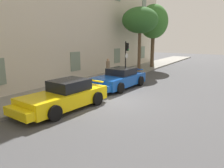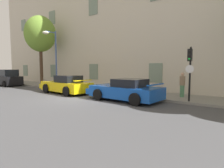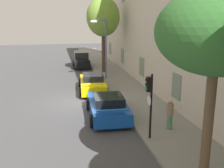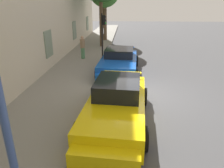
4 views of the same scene
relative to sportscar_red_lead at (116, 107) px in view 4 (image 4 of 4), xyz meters
The scene contains 7 objects.
ground_plane 2.80m from the sportscar_red_lead, 24.83° to the right, with size 80.00×80.00×0.00m, color #444447.
sidewalk 3.67m from the sportscar_red_lead, 46.91° to the left, with size 60.00×3.11×0.14m, color gray.
sportscar_red_lead is the anchor object (origin of this frame).
sportscar_yellow_flank 5.48m from the sportscar_red_lead, ahead, with size 4.87×2.39×1.34m.
traffic_light 9.25m from the sportscar_red_lead, ahead, with size 0.44×0.36×3.00m.
street_lamp 4.77m from the sportscar_red_lead, 159.66° to the left, with size 0.44×1.42×5.29m.
pedestrian_admiring 8.68m from the sportscar_red_lead, 18.19° to the left, with size 0.42×0.42×1.57m.
Camera 4 is at (-8.63, 0.89, 3.81)m, focal length 33.73 mm.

